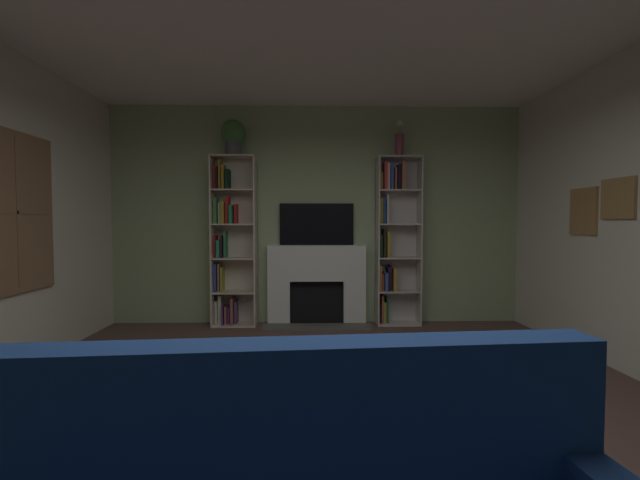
% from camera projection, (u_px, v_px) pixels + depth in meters
% --- Properties ---
extents(ground_plane, '(7.33, 7.33, 0.00)m').
position_uv_depth(ground_plane, '(325.00, 437.00, 2.65)').
color(ground_plane, brown).
extents(wall_back_accent, '(5.51, 0.06, 2.87)m').
position_uv_depth(wall_back_accent, '(317.00, 215.00, 5.67)').
color(wall_back_accent, '#9BAF82').
rests_on(wall_back_accent, ground_plane).
extents(fireplace, '(1.38, 0.49, 1.04)m').
position_uv_depth(fireplace, '(317.00, 283.00, 5.58)').
color(fireplace, white).
rests_on(fireplace, ground_plane).
extents(tv, '(0.97, 0.06, 0.55)m').
position_uv_depth(tv, '(317.00, 224.00, 5.62)').
color(tv, black).
rests_on(tv, fireplace).
extents(bookshelf_left, '(0.57, 0.30, 2.19)m').
position_uv_depth(bookshelf_left, '(230.00, 243.00, 5.52)').
color(bookshelf_left, beige).
rests_on(bookshelf_left, ground_plane).
extents(bookshelf_right, '(0.57, 0.28, 2.19)m').
position_uv_depth(bookshelf_right, '(393.00, 238.00, 5.58)').
color(bookshelf_right, beige).
rests_on(bookshelf_right, ground_plane).
extents(potted_plant, '(0.31, 0.31, 0.46)m').
position_uv_depth(potted_plant, '(233.00, 135.00, 5.42)').
color(potted_plant, '#515357').
rests_on(potted_plant, bookshelf_left).
extents(vase_with_flowers, '(0.11, 0.11, 0.47)m').
position_uv_depth(vase_with_flowers, '(399.00, 143.00, 5.48)').
color(vase_with_flowers, '#87394D').
rests_on(vase_with_flowers, bookshelf_right).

